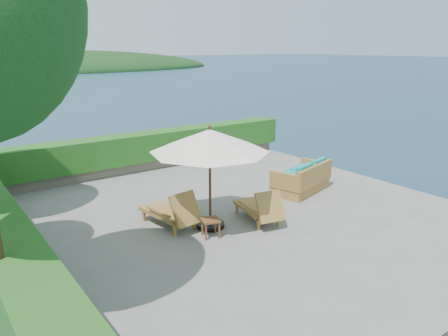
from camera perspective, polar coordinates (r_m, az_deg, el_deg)
ground at (r=11.85m, az=1.08°, el=-6.20°), size 12.00×12.00×0.00m
foundation at (r=12.51m, az=1.05°, el=-12.81°), size 12.00×12.00×3.00m
ocean at (r=13.26m, az=1.01°, el=-18.33°), size 600.00×600.00×0.00m
offshore_island at (r=152.30m, az=-24.18°, el=11.56°), size 126.00×57.60×12.60m
planter_wall_far at (r=16.39m, az=-10.70°, el=0.42°), size 12.00×0.60×0.36m
planter_wall_left at (r=9.82m, az=-26.75°, el=-11.71°), size 0.60×12.00×0.36m
hedge_far at (r=16.23m, az=-10.82°, el=2.71°), size 12.40×0.90×1.00m
hedge_left at (r=9.55m, az=-27.24°, el=-8.11°), size 0.90×12.40×1.00m
patio_umbrella at (r=10.45m, az=-1.89°, el=3.46°), size 3.37×3.37×2.61m
lounge_left at (r=11.05m, az=-6.80°, el=-5.62°), size 0.96×1.84×1.01m
lounge_right at (r=11.32m, az=4.70°, el=-5.15°), size 1.01×1.77×0.96m
side_table at (r=10.46m, az=-1.77°, el=-7.09°), size 0.53×0.53×0.45m
wicker_loveseat at (r=13.82m, az=10.24°, el=-1.51°), size 2.26×1.57×1.01m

